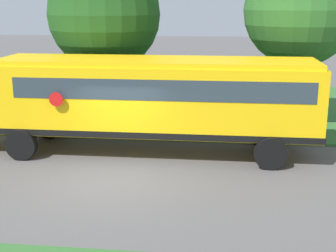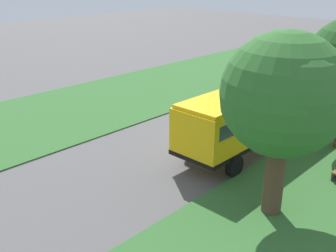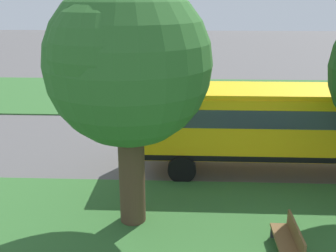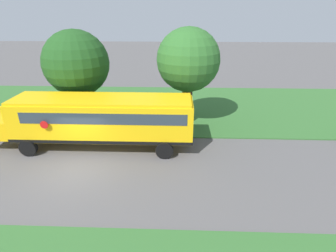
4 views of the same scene
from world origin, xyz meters
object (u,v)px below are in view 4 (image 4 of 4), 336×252
object	(u,v)px
oak_tree_roadside_mid	(190,59)
park_bench	(135,109)
school_bus	(99,118)
oak_tree_beside_bus	(75,63)
trash_bin	(30,121)

from	to	relation	value
oak_tree_roadside_mid	park_bench	size ratio (longest dim) A/B	4.25
school_bus	oak_tree_beside_bus	bearing A→B (deg)	-145.57
park_bench	trash_bin	size ratio (longest dim) A/B	1.78
oak_tree_beside_bus	trash_bin	bearing A→B (deg)	-82.10
oak_tree_beside_bus	oak_tree_roadside_mid	world-z (taller)	oak_tree_roadside_mid
school_bus	park_bench	xyz separation A→B (m)	(-5.39, 1.24, -1.45)
oak_tree_roadside_mid	trash_bin	distance (m)	12.27
park_bench	trash_bin	bearing A→B (deg)	-70.62
school_bus	trash_bin	bearing A→B (deg)	-115.29
oak_tree_beside_bus	trash_bin	size ratio (longest dim) A/B	7.43
trash_bin	oak_tree_roadside_mid	bearing A→B (deg)	96.06
oak_tree_roadside_mid	trash_bin	xyz separation A→B (m)	(1.22, -11.45, -4.23)
oak_tree_beside_bus	oak_tree_roadside_mid	distance (m)	7.78
oak_tree_beside_bus	school_bus	bearing A→B (deg)	34.43
oak_tree_roadside_mid	park_bench	bearing A→B (deg)	-107.58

